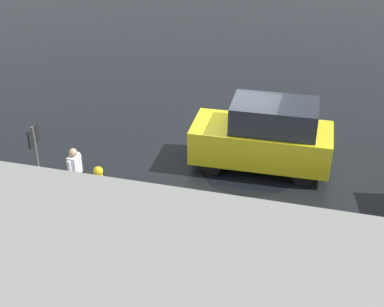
# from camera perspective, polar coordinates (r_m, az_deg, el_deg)

# --- Properties ---
(ground_plane) EXTENTS (60.00, 60.00, 0.00)m
(ground_plane) POSITION_cam_1_polar(r_m,az_deg,el_deg) (16.16, 4.27, -0.20)
(ground_plane) COLOR black
(kerb_strip) EXTENTS (24.00, 3.20, 0.04)m
(kerb_strip) POSITION_cam_1_polar(r_m,az_deg,el_deg) (12.75, 0.59, -9.27)
(kerb_strip) COLOR slate
(kerb_strip) RESTS_ON ground
(moving_hatchback) EXTENTS (3.95, 1.81, 2.06)m
(moving_hatchback) POSITION_cam_1_polar(r_m,az_deg,el_deg) (15.17, 7.75, 1.88)
(moving_hatchback) COLOR yellow
(moving_hatchback) RESTS_ON ground
(fire_hydrant) EXTENTS (0.42, 0.31, 0.80)m
(fire_hydrant) POSITION_cam_1_polar(r_m,az_deg,el_deg) (14.42, -9.88, -2.79)
(fire_hydrant) COLOR gold
(fire_hydrant) RESTS_ON ground
(pedestrian) EXTENTS (0.27, 0.57, 1.22)m
(pedestrian) POSITION_cam_1_polar(r_m,az_deg,el_deg) (14.59, -12.39, -1.35)
(pedestrian) COLOR silver
(pedestrian) RESTS_ON ground
(metal_railing) EXTENTS (8.76, 0.04, 1.05)m
(metal_railing) POSITION_cam_1_polar(r_m,az_deg,el_deg) (11.30, 2.19, -10.66)
(metal_railing) COLOR #B7BABF
(metal_railing) RESTS_ON ground
(sign_post) EXTENTS (0.07, 0.44, 2.40)m
(sign_post) POSITION_cam_1_polar(r_m,az_deg,el_deg) (13.40, -16.22, -0.41)
(sign_post) COLOR #4C4C51
(sign_post) RESTS_ON ground
(puddle_patch) EXTENTS (2.80, 2.80, 0.01)m
(puddle_patch) POSITION_cam_1_polar(r_m,az_deg,el_deg) (15.52, 6.11, -1.66)
(puddle_patch) COLOR black
(puddle_patch) RESTS_ON ground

